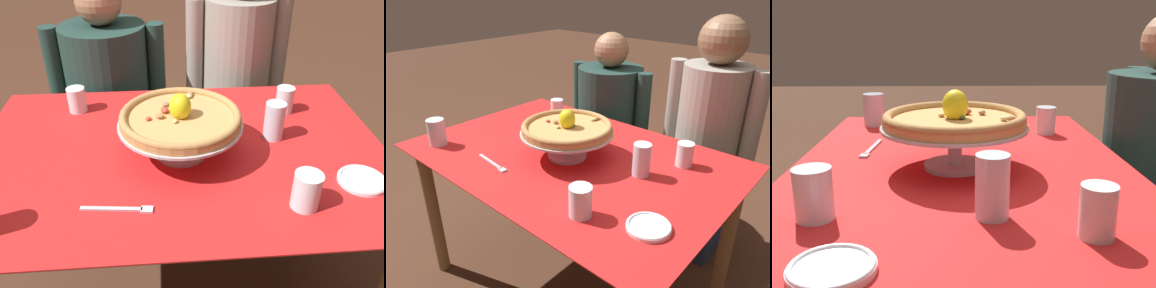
% 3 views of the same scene
% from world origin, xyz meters
% --- Properties ---
extents(dining_table, '(1.33, 0.90, 0.73)m').
position_xyz_m(dining_table, '(0.00, 0.00, 0.63)').
color(dining_table, olive).
rests_on(dining_table, ground).
extents(pizza_stand, '(0.38, 0.38, 0.11)m').
position_xyz_m(pizza_stand, '(-0.00, -0.02, 0.81)').
color(pizza_stand, '#B7B7C1').
rests_on(pizza_stand, dining_table).
extents(pizza, '(0.37, 0.37, 0.09)m').
position_xyz_m(pizza, '(-0.00, -0.02, 0.86)').
color(pizza, tan).
rests_on(pizza, pizza_stand).
extents(water_glass_back_right, '(0.07, 0.07, 0.10)m').
position_xyz_m(water_glass_back_right, '(0.40, 0.23, 0.77)').
color(water_glass_back_right, silver).
rests_on(water_glass_back_right, dining_table).
extents(water_glass_back_left, '(0.07, 0.07, 0.09)m').
position_xyz_m(water_glass_back_left, '(-0.37, 0.30, 0.77)').
color(water_glass_back_left, white).
rests_on(water_glass_back_left, dining_table).
extents(water_glass_side_right, '(0.07, 0.07, 0.13)m').
position_xyz_m(water_glass_side_right, '(0.31, 0.05, 0.79)').
color(water_glass_side_right, silver).
rests_on(water_glass_side_right, dining_table).
extents(water_glass_front_right, '(0.07, 0.07, 0.10)m').
position_xyz_m(water_glass_front_right, '(0.31, -0.29, 0.77)').
color(water_glass_front_right, silver).
rests_on(water_glass_front_right, dining_table).
extents(side_plate, '(0.14, 0.14, 0.02)m').
position_xyz_m(side_plate, '(0.51, -0.21, 0.74)').
color(side_plate, white).
rests_on(side_plate, dining_table).
extents(dinner_fork, '(0.19, 0.04, 0.01)m').
position_xyz_m(dinner_fork, '(-0.17, -0.27, 0.73)').
color(dinner_fork, '#B7B7C1').
rests_on(dinner_fork, dining_table).
extents(diner_left, '(0.54, 0.39, 1.13)m').
position_xyz_m(diner_left, '(-0.30, 0.67, 0.56)').
color(diner_left, '#1E3833').
rests_on(diner_left, ground).
extents(diner_right, '(0.48, 0.33, 1.26)m').
position_xyz_m(diner_right, '(0.30, 0.70, 0.61)').
color(diner_right, navy).
rests_on(diner_right, ground).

